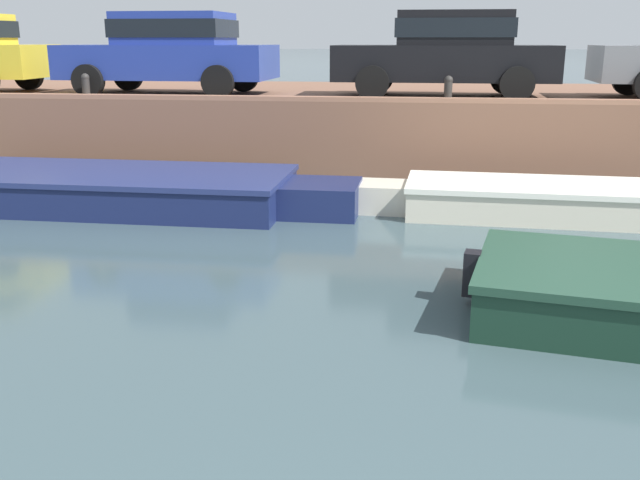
{
  "coord_description": "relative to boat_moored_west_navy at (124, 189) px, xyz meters",
  "views": [
    {
      "loc": [
        0.12,
        -0.79,
        2.59
      ],
      "look_at": [
        -0.52,
        4.08,
        1.2
      ],
      "focal_mm": 40.0,
      "sensor_mm": 36.0,
      "label": 1
    }
  ],
  "objects": [
    {
      "name": "ground_plane",
      "position": [
        4.43,
        -4.03,
        -0.28
      ],
      "size": [
        400.0,
        400.0,
        0.0
      ],
      "primitive_type": "plane",
      "color": "#3D5156"
    },
    {
      "name": "far_quay_wall",
      "position": [
        4.43,
        4.79,
        0.49
      ],
      "size": [
        60.0,
        6.0,
        1.54
      ],
      "primitive_type": "cube",
      "color": "brown",
      "rests_on": "ground"
    },
    {
      "name": "far_wall_coping",
      "position": [
        4.43,
        1.91,
        1.3
      ],
      "size": [
        60.0,
        0.24,
        0.08
      ],
      "primitive_type": "cube",
      "color": "#9F6C52",
      "rests_on": "far_quay_wall"
    },
    {
      "name": "boat_moored_west_navy",
      "position": [
        0.0,
        0.0,
        0.0
      ],
      "size": [
        7.01,
        2.36,
        0.56
      ],
      "color": "navy",
      "rests_on": "ground"
    },
    {
      "name": "boat_moored_central_cream",
      "position": [
        6.42,
        0.16,
        -0.02
      ],
      "size": [
        5.16,
        1.8,
        0.51
      ],
      "color": "silver",
      "rests_on": "ground"
    },
    {
      "name": "car_left_inner_blue",
      "position": [
        -0.18,
        3.16,
        2.11
      ],
      "size": [
        4.1,
        2.08,
        1.54
      ],
      "color": "#233893",
      "rests_on": "far_quay_wall"
    },
    {
      "name": "car_centre_black",
      "position": [
        5.12,
        3.16,
        2.11
      ],
      "size": [
        4.06,
        1.96,
        1.54
      ],
      "color": "black",
      "rests_on": "far_quay_wall"
    },
    {
      "name": "mooring_bollard_west",
      "position": [
        -1.46,
        2.04,
        1.5
      ],
      "size": [
        0.15,
        0.15,
        0.44
      ],
      "color": "#2D2B28",
      "rests_on": "far_quay_wall"
    },
    {
      "name": "mooring_bollard_mid",
      "position": [
        5.12,
        2.04,
        1.5
      ],
      "size": [
        0.15,
        0.15,
        0.44
      ],
      "color": "#2D2B28",
      "rests_on": "far_quay_wall"
    }
  ]
}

